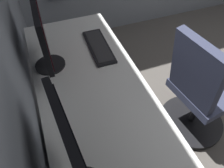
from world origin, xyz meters
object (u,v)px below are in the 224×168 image
monitor_primary (42,34)px  office_chair (198,94)px  monitor_secondary (78,167)px  keyboard_main (99,46)px  drawer_pedestal (104,153)px

monitor_primary → office_chair: bearing=-112.4°
monitor_secondary → keyboard_main: size_ratio=1.32×
office_chair → drawer_pedestal: bearing=99.9°
drawer_pedestal → monitor_primary: monitor_primary is taller
keyboard_main → office_chair: bearing=-127.2°
keyboard_main → office_chair: office_chair is taller
drawer_pedestal → office_chair: bearing=-80.1°
monitor_primary → monitor_secondary: size_ratio=0.84×
drawer_pedestal → office_chair: (0.14, -0.82, 0.11)m
drawer_pedestal → keyboard_main: (0.62, -0.19, 0.39)m
drawer_pedestal → monitor_primary: 0.86m
monitor_primary → keyboard_main: size_ratio=1.12×
keyboard_main → office_chair: size_ratio=0.44×
keyboard_main → office_chair: (-0.48, -0.63, -0.28)m
monitor_primary → drawer_pedestal: bearing=-162.3°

